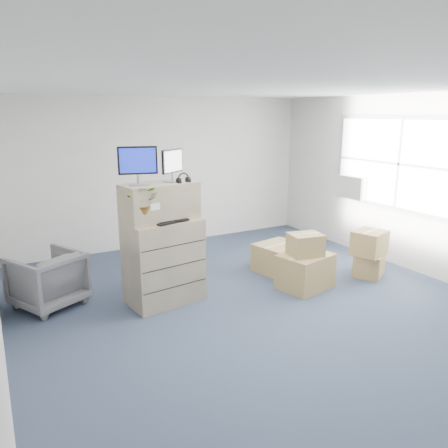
# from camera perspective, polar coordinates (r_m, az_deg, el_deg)

# --- Properties ---
(ground) EXTENTS (7.00, 7.00, 0.00)m
(ground) POSITION_cam_1_polar(r_m,az_deg,el_deg) (5.81, 5.10, -11.29)
(ground) COLOR #232E40
(ground) RESTS_ON ground
(wall_back) EXTENTS (6.00, 0.02, 2.80)m
(wall_back) POSITION_cam_1_polar(r_m,az_deg,el_deg) (8.44, -8.13, 6.67)
(wall_back) COLOR silver
(wall_back) RESTS_ON ground
(wall_right) EXTENTS (0.02, 7.00, 2.80)m
(wall_right) POSITION_cam_1_polar(r_m,az_deg,el_deg) (7.45, 25.03, 4.46)
(wall_right) COLOR silver
(wall_right) RESTS_ON ground
(window) EXTENTS (0.07, 2.72, 1.52)m
(window) POSITION_cam_1_polar(r_m,az_deg,el_deg) (7.67, 22.02, 7.28)
(window) COLOR gray
(window) RESTS_ON wall_right
(ac_unit) EXTENTS (0.24, 0.60, 0.40)m
(ac_unit) POSITION_cam_1_polar(r_m,az_deg,el_deg) (8.27, 16.53, 4.66)
(ac_unit) COLOR silver
(ac_unit) RESTS_ON wall_right
(filing_cabinet_lower) EXTENTS (1.05, 0.73, 1.13)m
(filing_cabinet_lower) POSITION_cam_1_polar(r_m,az_deg,el_deg) (5.93, -7.86, -4.88)
(filing_cabinet_lower) COLOR gray
(filing_cabinet_lower) RESTS_ON ground
(filing_cabinet_upper) EXTENTS (1.03, 0.62, 0.49)m
(filing_cabinet_upper) POSITION_cam_1_polar(r_m,az_deg,el_deg) (5.76, -8.40, 2.90)
(filing_cabinet_upper) COLOR gray
(filing_cabinet_upper) RESTS_ON filing_cabinet_lower
(monitor_left) EXTENTS (0.48, 0.24, 0.48)m
(monitor_left) POSITION_cam_1_polar(r_m,az_deg,el_deg) (5.58, -11.20, 7.77)
(monitor_left) COLOR #99999E
(monitor_left) RESTS_ON filing_cabinet_upper
(monitor_right) EXTENTS (0.38, 0.26, 0.42)m
(monitor_right) POSITION_cam_1_polar(r_m,az_deg,el_deg) (5.80, -6.75, 7.85)
(monitor_right) COLOR #99999E
(monitor_right) RESTS_ON filing_cabinet_upper
(headphones) EXTENTS (0.17, 0.04, 0.17)m
(headphones) POSITION_cam_1_polar(r_m,az_deg,el_deg) (5.73, -5.32, 5.88)
(headphones) COLOR black
(headphones) RESTS_ON filing_cabinet_upper
(keyboard) EXTENTS (0.50, 0.32, 0.02)m
(keyboard) POSITION_cam_1_polar(r_m,az_deg,el_deg) (5.66, -6.97, 0.35)
(keyboard) COLOR black
(keyboard) RESTS_ON filing_cabinet_lower
(mouse) EXTENTS (0.13, 0.10, 0.04)m
(mouse) POSITION_cam_1_polar(r_m,az_deg,el_deg) (5.86, -4.57, 0.97)
(mouse) COLOR silver
(mouse) RESTS_ON filing_cabinet_lower
(water_bottle) EXTENTS (0.07, 0.07, 0.25)m
(water_bottle) POSITION_cam_1_polar(r_m,az_deg,el_deg) (5.82, -7.77, 1.87)
(water_bottle) COLOR gray
(water_bottle) RESTS_ON filing_cabinet_lower
(phone_dock) EXTENTS (0.07, 0.06, 0.14)m
(phone_dock) POSITION_cam_1_polar(r_m,az_deg,el_deg) (5.81, -8.28, 1.01)
(phone_dock) COLOR silver
(phone_dock) RESTS_ON filing_cabinet_lower
(external_drive) EXTENTS (0.22, 0.17, 0.07)m
(external_drive) POSITION_cam_1_polar(r_m,az_deg,el_deg) (5.99, -5.69, 1.37)
(external_drive) COLOR black
(external_drive) RESTS_ON filing_cabinet_lower
(tissue_box) EXTENTS (0.28, 0.16, 0.10)m
(tissue_box) POSITION_cam_1_polar(r_m,az_deg,el_deg) (5.98, -6.00, 2.15)
(tissue_box) COLOR #4499E7
(tissue_box) RESTS_ON external_drive
(potted_plant) EXTENTS (0.47, 0.50, 0.41)m
(potted_plant) POSITION_cam_1_polar(r_m,az_deg,el_deg) (5.49, -10.59, 2.14)
(potted_plant) COLOR #9CBA96
(potted_plant) RESTS_ON filing_cabinet_lower
(office_chair) EXTENTS (1.04, 1.01, 0.81)m
(office_chair) POSITION_cam_1_polar(r_m,az_deg,el_deg) (6.25, -22.11, -6.42)
(office_chair) COLOR slate
(office_chair) RESTS_ON ground
(cardboard_boxes) EXTENTS (1.95, 1.53, 0.83)m
(cardboard_boxes) POSITION_cam_1_polar(r_m,az_deg,el_deg) (6.86, 11.48, -4.64)
(cardboard_boxes) COLOR olive
(cardboard_boxes) RESTS_ON ground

